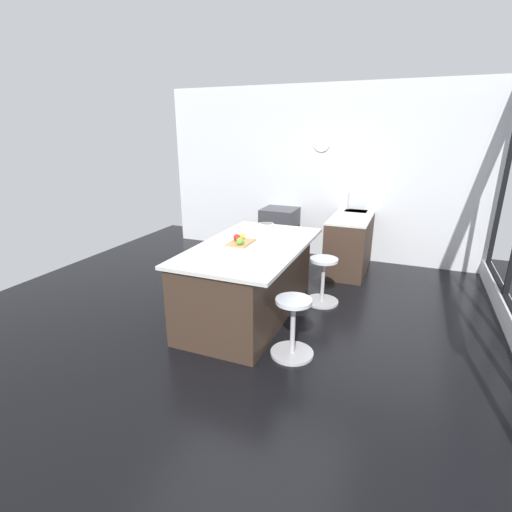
{
  "coord_description": "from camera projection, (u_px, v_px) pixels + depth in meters",
  "views": [
    {
      "loc": [
        3.84,
        1.58,
        2.18
      ],
      "look_at": [
        -0.1,
        -0.03,
        0.77
      ],
      "focal_mm": 26.69,
      "sensor_mm": 36.0,
      "label": 1
    }
  ],
  "objects": [
    {
      "name": "cutting_board",
      "position": [
        241.0,
        243.0,
        4.49
      ],
      "size": [
        0.36,
        0.24,
        0.02
      ],
      "primitive_type": "cube",
      "color": "tan",
      "rests_on": "kitchen_island"
    },
    {
      "name": "apple_green",
      "position": [
        240.0,
        241.0,
        4.36
      ],
      "size": [
        0.09,
        0.09,
        0.09
      ],
      "primitive_type": "sphere",
      "color": "#609E2D",
      "rests_on": "cutting_board"
    },
    {
      "name": "stool_middle",
      "position": [
        293.0,
        329.0,
        3.8
      ],
      "size": [
        0.44,
        0.44,
        0.62
      ],
      "color": "#B7B7BC",
      "rests_on": "ground_plane"
    },
    {
      "name": "kitchen_island",
      "position": [
        249.0,
        280.0,
        4.61
      ],
      "size": [
        2.11,
        1.18,
        0.91
      ],
      "color": "#38281E",
      "rests_on": "ground_plane"
    },
    {
      "name": "ground_plane",
      "position": [
        255.0,
        319.0,
        4.63
      ],
      "size": [
        7.37,
        7.37,
        0.0
      ],
      "primitive_type": "plane",
      "color": "black"
    },
    {
      "name": "apple_red",
      "position": [
        237.0,
        238.0,
        4.5
      ],
      "size": [
        0.09,
        0.09,
        0.09
      ],
      "primitive_type": "sphere",
      "color": "red",
      "rests_on": "cutting_board"
    },
    {
      "name": "stool_by_window",
      "position": [
        323.0,
        282.0,
        4.98
      ],
      "size": [
        0.44,
        0.44,
        0.62
      ],
      "color": "#B7B7BC",
      "rests_on": "ground_plane"
    },
    {
      "name": "oven_range",
      "position": [
        280.0,
        232.0,
        6.87
      ],
      "size": [
        0.6,
        0.61,
        0.86
      ],
      "color": "#38383D",
      "rests_on": "ground_plane"
    },
    {
      "name": "interior_partition_left",
      "position": [
        317.0,
        173.0,
        6.65
      ],
      "size": [
        0.15,
        5.59,
        2.92
      ],
      "color": "silver",
      "rests_on": "ground_plane"
    },
    {
      "name": "sink_cabinet",
      "position": [
        353.0,
        238.0,
        6.4
      ],
      "size": [
        1.89,
        0.6,
        1.17
      ],
      "color": "#38281E",
      "rests_on": "ground_plane"
    },
    {
      "name": "fruit_bowl",
      "position": [
        267.0,
        226.0,
        5.16
      ],
      "size": [
        0.2,
        0.2,
        0.07
      ],
      "color": "silver",
      "rests_on": "kitchen_island"
    },
    {
      "name": "apple_yellow",
      "position": [
        242.0,
        236.0,
        4.59
      ],
      "size": [
        0.07,
        0.07,
        0.07
      ],
      "primitive_type": "sphere",
      "color": "gold",
      "rests_on": "cutting_board"
    }
  ]
}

